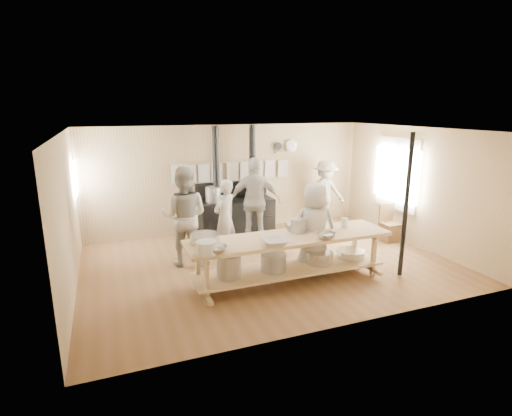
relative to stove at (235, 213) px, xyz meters
The scene contains 24 objects.
ground 2.18m from the stove, 89.82° to the right, with size 7.00×7.00×0.00m, color brown.
room_shell 2.39m from the stove, 89.82° to the right, with size 7.00×7.00×7.00m.
window_right 3.92m from the stove, 23.58° to the right, with size 0.09×1.50×1.65m.
left_opening 3.61m from the stove, behind, with size 0.00×0.90×0.90m.
stove is the anchor object (origin of this frame).
towel_rail 1.06m from the stove, 88.68° to the left, with size 3.00×0.04×0.47m.
back_wall_shelf 2.11m from the stove, 12.13° to the left, with size 0.63×0.14×0.32m.
prep_table 3.02m from the stove, 90.04° to the right, with size 3.60×0.90×0.85m.
support_post 4.11m from the stove, 59.33° to the right, with size 0.08×0.08×2.60m, color black.
cook_far_left 1.51m from the stove, 116.22° to the right, with size 0.58×0.38×1.60m, color #A9A396.
cook_left 2.19m from the stove, 135.01° to the right, with size 0.94×0.73×1.93m, color #A9A396.
cook_center 2.89m from the stove, 77.94° to the right, with size 0.84×0.54×1.71m, color #A9A396.
cook_right 0.99m from the stove, 77.45° to the right, with size 1.14×0.48×1.95m, color #A9A396.
cook_by_window 2.41m from the stove, ahead, with size 1.10×0.63×1.71m, color #A9A396.
chair 3.64m from the stove, 29.60° to the right, with size 0.39×0.39×0.84m.
bowl_white_a 3.39m from the stove, 96.91° to the right, with size 0.44×0.44×0.11m, color white.
bowl_steel_a 3.65m from the stove, 112.61° to the right, with size 0.34×0.34×0.11m, color silver.
bowl_white_b 2.74m from the stove, 82.61° to the right, with size 0.41×0.41×0.10m, color white.
bowl_steel_b 3.41m from the stove, 81.03° to the right, with size 0.32×0.32×0.10m, color silver.
roasting_pan 2.74m from the stove, 82.20° to the right, with size 0.50×0.33×0.11m, color #B2B2B7.
mixing_bowl_large 3.22m from the stove, 116.83° to the right, with size 0.48×0.48×0.15m, color silver.
bucket_galv 2.92m from the stove, 85.21° to the right, with size 0.27×0.27×0.25m, color gray.
deep_bowl_enamel 3.71m from the stove, 114.75° to the right, with size 0.32×0.32×0.20m, color white.
pitcher 3.17m from the stove, 68.43° to the right, with size 0.12×0.12×0.19m, color white.
Camera 1 is at (-2.87, -6.79, 3.01)m, focal length 28.00 mm.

